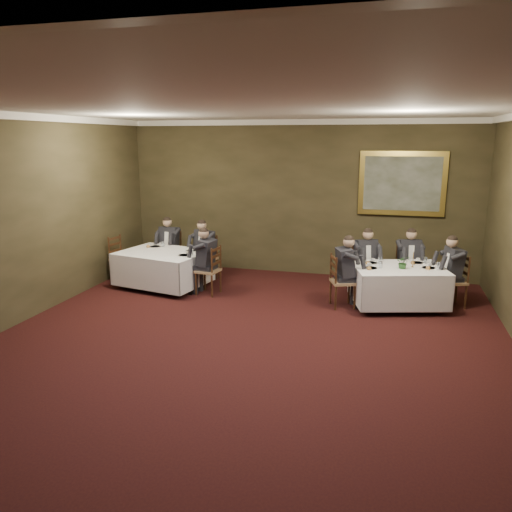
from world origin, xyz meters
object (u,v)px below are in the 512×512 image
at_px(table_main, 398,283).
at_px(chair_main_backright, 407,279).
at_px(centerpiece, 403,262).
at_px(chair_main_backleft, 364,280).
at_px(diner_sec_backright, 205,257).
at_px(diner_sec_endright, 208,269).
at_px(chair_sec_backright, 206,267).
at_px(candlestick, 413,259).
at_px(chair_main_endright, 452,292).
at_px(diner_main_backleft, 364,269).
at_px(chair_sec_endright, 209,280).
at_px(chair_sec_endleft, 123,268).
at_px(painting, 402,184).
at_px(diner_main_endright, 453,280).
at_px(chair_sec_backleft, 171,262).
at_px(diner_main_endleft, 343,280).
at_px(diner_sec_backleft, 170,253).
at_px(chair_main_endleft, 342,292).
at_px(table_second, 163,266).
at_px(diner_main_backright, 408,269).

distance_m(table_main, chair_main_backright, 0.97).
bearing_deg(centerpiece, chair_main_backleft, 132.38).
bearing_deg(diner_sec_backright, diner_sec_endright, 137.00).
distance_m(chair_sec_backright, candlestick, 4.50).
height_order(table_main, chair_main_endright, chair_main_endright).
height_order(diner_main_backleft, diner_sec_backright, same).
bearing_deg(chair_sec_endright, diner_sec_endright, 90.00).
bearing_deg(centerpiece, diner_main_backleft, 132.54).
xyz_separation_m(chair_sec_endleft, painting, (5.89, 1.61, 1.86)).
bearing_deg(centerpiece, chair_main_endright, 21.70).
bearing_deg(chair_main_backright, diner_main_endright, 126.30).
distance_m(chair_sec_backleft, candlestick, 5.44).
relative_size(chair_sec_endright, diner_sec_endright, 0.74).
distance_m(chair_main_backright, chair_sec_backright, 4.34).
height_order(diner_main_endleft, candlestick, diner_main_endleft).
xyz_separation_m(table_main, diner_sec_backleft, (-5.08, 1.03, 0.06)).
bearing_deg(chair_sec_backleft, diner_sec_endright, 141.48).
bearing_deg(chair_sec_endleft, diner_sec_endright, 88.90).
bearing_deg(chair_sec_backright, chair_main_backleft, -159.28).
bearing_deg(chair_sec_backleft, chair_main_endleft, 164.85).
bearing_deg(centerpiece, diner_sec_backright, 167.47).
relative_size(diner_main_endleft, chair_sec_endleft, 1.35).
relative_size(chair_main_endleft, painting, 0.55).
relative_size(table_main, table_second, 0.96).
distance_m(diner_main_backleft, candlestick, 1.16).
xyz_separation_m(chair_main_backright, diner_main_endleft, (-1.19, -1.21, 0.23)).
xyz_separation_m(diner_main_backleft, diner_main_endleft, (-0.34, -0.96, 0.00)).
bearing_deg(diner_main_backright, diner_main_endright, 126.69).
bearing_deg(diner_sec_backleft, diner_sec_endright, 141.77).
relative_size(diner_main_backright, candlestick, 3.19).
bearing_deg(chair_sec_endleft, diner_sec_backleft, 143.19).
distance_m(chair_main_backleft, diner_main_backleft, 0.23).
height_order(chair_main_endright, chair_sec_endleft, same).
height_order(diner_main_endleft, diner_main_endright, same).
distance_m(chair_main_endleft, chair_sec_backleft, 4.28).
relative_size(diner_sec_backleft, chair_sec_endleft, 1.35).
height_order(table_second, diner_sec_backleft, diner_sec_backleft).
relative_size(diner_main_backright, painting, 0.74).
distance_m(diner_main_backleft, diner_sec_backleft, 4.44).
relative_size(table_second, candlestick, 4.77).
bearing_deg(table_second, centerpiece, -1.76).
bearing_deg(diner_main_endleft, chair_main_backleft, 139.89).
bearing_deg(chair_sec_endleft, chair_main_backright, 106.54).
distance_m(chair_main_backleft, diner_main_endleft, 1.05).
relative_size(chair_main_backright, chair_sec_backright, 1.00).
distance_m(table_main, chair_main_endright, 1.05).
xyz_separation_m(chair_main_endright, diner_sec_backleft, (-6.08, 0.75, 0.23)).
bearing_deg(diner_main_endright, chair_main_endleft, 86.38).
xyz_separation_m(chair_sec_endright, centerpiece, (3.75, 0.07, 0.61)).
bearing_deg(centerpiece, candlestick, 42.82).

